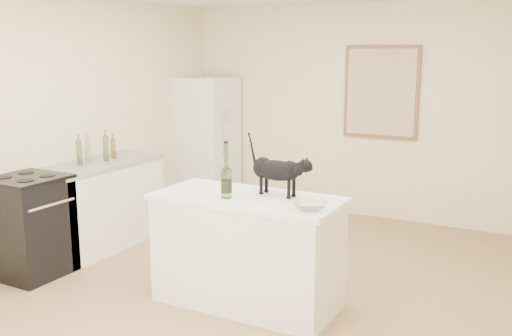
{
  "coord_description": "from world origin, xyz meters",
  "views": [
    {
      "loc": [
        2.22,
        -3.99,
        1.99
      ],
      "look_at": [
        0.15,
        -0.15,
        1.12
      ],
      "focal_mm": 39.84,
      "sensor_mm": 36.0,
      "label": 1
    }
  ],
  "objects_px": {
    "wine_bottle": "(226,173)",
    "glass_bowl": "(310,206)",
    "fridge": "(207,141)",
    "stove": "(30,227)",
    "black_cat": "(277,173)"
  },
  "relations": [
    {
      "from": "stove",
      "to": "fridge",
      "type": "xyz_separation_m",
      "value": [
        0.0,
        2.95,
        0.4
      ]
    },
    {
      "from": "black_cat",
      "to": "wine_bottle",
      "type": "height_order",
      "value": "wine_bottle"
    },
    {
      "from": "stove",
      "to": "fridge",
      "type": "relative_size",
      "value": 0.53
    },
    {
      "from": "stove",
      "to": "black_cat",
      "type": "height_order",
      "value": "black_cat"
    },
    {
      "from": "stove",
      "to": "wine_bottle",
      "type": "relative_size",
      "value": 2.29
    },
    {
      "from": "black_cat",
      "to": "glass_bowl",
      "type": "height_order",
      "value": "black_cat"
    },
    {
      "from": "black_cat",
      "to": "wine_bottle",
      "type": "bearing_deg",
      "value": -133.42
    },
    {
      "from": "fridge",
      "to": "wine_bottle",
      "type": "relative_size",
      "value": 4.33
    },
    {
      "from": "wine_bottle",
      "to": "glass_bowl",
      "type": "relative_size",
      "value": 1.62
    },
    {
      "from": "stove",
      "to": "fridge",
      "type": "distance_m",
      "value": 2.98
    },
    {
      "from": "black_cat",
      "to": "glass_bowl",
      "type": "relative_size",
      "value": 2.11
    },
    {
      "from": "stove",
      "to": "fridge",
      "type": "height_order",
      "value": "fridge"
    },
    {
      "from": "wine_bottle",
      "to": "fridge",
      "type": "bearing_deg",
      "value": 125.85
    },
    {
      "from": "fridge",
      "to": "wine_bottle",
      "type": "height_order",
      "value": "fridge"
    },
    {
      "from": "stove",
      "to": "wine_bottle",
      "type": "xyz_separation_m",
      "value": [
        1.94,
        0.27,
        0.65
      ]
    }
  ]
}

